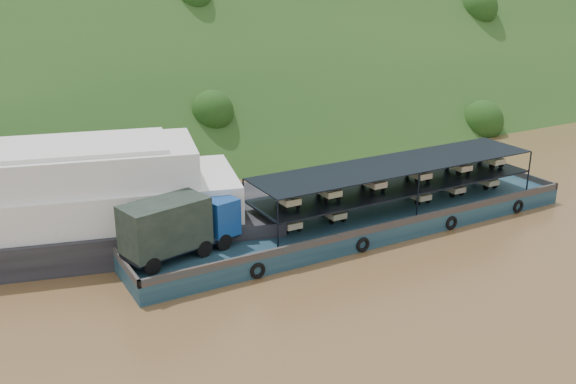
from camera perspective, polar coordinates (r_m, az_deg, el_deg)
ground at (r=45.42m, az=4.08°, el=-4.49°), size 160.00×160.00×0.00m
hillside at (r=76.44m, az=-11.00°, el=5.09°), size 140.00×39.60×39.60m
cargo_barge at (r=46.35m, az=4.44°, el=-2.32°), size 35.09×7.18×5.01m
passenger_ferry at (r=46.26m, az=-24.15°, el=-1.49°), size 37.66×18.06×7.40m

